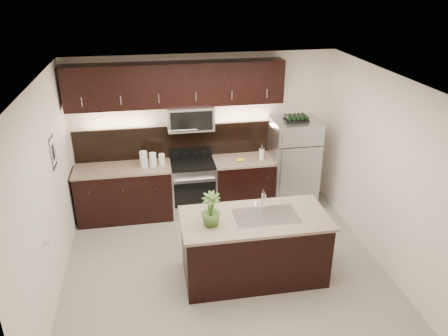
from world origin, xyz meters
name	(u,v)px	position (x,y,z in m)	size (l,w,h in m)	color
ground	(224,267)	(0.00, 0.00, 0.00)	(4.50, 4.50, 0.00)	gray
room_walls	(216,161)	(-0.11, -0.04, 1.70)	(4.52, 4.02, 2.71)	silver
counter_run	(181,188)	(-0.46, 1.69, 0.47)	(3.51, 0.65, 0.94)	black
upper_fixtures	(178,91)	(-0.43, 1.84, 2.14)	(3.49, 0.40, 1.66)	black
island	(254,247)	(0.37, -0.24, 0.47)	(1.96, 0.96, 0.94)	black
sink_faucet	(266,215)	(0.52, -0.23, 0.96)	(0.84, 0.50, 0.28)	silver
refrigerator	(293,164)	(1.52, 1.63, 0.80)	(0.77, 0.70, 1.60)	#B2B2B7
wine_rack	(296,118)	(1.52, 1.63, 1.65)	(0.40, 0.24, 0.10)	black
plant	(211,210)	(-0.23, -0.33, 1.16)	(0.25, 0.25, 0.45)	#3A5823
canisters	(151,159)	(-0.94, 1.65, 1.06)	(0.41, 0.15, 0.27)	silver
french_press	(262,153)	(0.94, 1.64, 1.04)	(0.10, 0.10, 0.28)	silver
bananas	(238,160)	(0.52, 1.61, 0.96)	(0.15, 0.12, 0.05)	yellow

